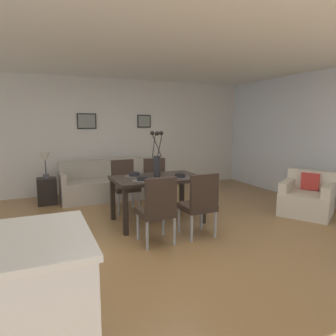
{
  "coord_description": "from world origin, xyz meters",
  "views": [
    {
      "loc": [
        -1.46,
        -3.76,
        1.61
      ],
      "look_at": [
        0.48,
        0.62,
        0.88
      ],
      "focal_mm": 32.07,
      "sensor_mm": 36.0,
      "label": 1
    }
  ],
  "objects_px": {
    "side_table": "(47,191)",
    "framed_picture_center": "(144,121)",
    "dining_chair_near_right": "(124,183)",
    "framed_picture_left": "(87,121)",
    "sofa": "(109,185)",
    "armchair": "(307,198)",
    "centerpiece_vase": "(157,159)",
    "dining_table": "(157,182)",
    "bowl_far_left": "(180,175)",
    "dining_chair_far_right": "(156,180)",
    "bowl_near_right": "(134,174)",
    "bowl_near_left": "(142,178)",
    "table_lamp": "(45,159)",
    "dining_chair_far_left": "(200,202)",
    "dining_chair_near_left": "(158,207)"
  },
  "relations": [
    {
      "from": "centerpiece_vase",
      "to": "dining_table",
      "type": "bearing_deg",
      "value": -124.65
    },
    {
      "from": "centerpiece_vase",
      "to": "armchair",
      "type": "distance_m",
      "value": 2.76
    },
    {
      "from": "centerpiece_vase",
      "to": "bowl_near_right",
      "type": "height_order",
      "value": "centerpiece_vase"
    },
    {
      "from": "bowl_far_left",
      "to": "armchair",
      "type": "height_order",
      "value": "bowl_far_left"
    },
    {
      "from": "dining_chair_near_right",
      "to": "dining_chair_far_right",
      "type": "distance_m",
      "value": 0.62
    },
    {
      "from": "side_table",
      "to": "framed_picture_left",
      "type": "xyz_separation_m",
      "value": [
        0.93,
        0.67,
        1.37
      ]
    },
    {
      "from": "dining_chair_far_right",
      "to": "bowl_near_left",
      "type": "height_order",
      "value": "dining_chair_far_right"
    },
    {
      "from": "framed_picture_center",
      "to": "dining_chair_near_left",
      "type": "bearing_deg",
      "value": -106.65
    },
    {
      "from": "dining_chair_far_right",
      "to": "framed_picture_center",
      "type": "bearing_deg",
      "value": 78.0
    },
    {
      "from": "table_lamp",
      "to": "dining_chair_near_left",
      "type": "bearing_deg",
      "value": -65.21
    },
    {
      "from": "dining_table",
      "to": "centerpiece_vase",
      "type": "relative_size",
      "value": 1.9
    },
    {
      "from": "side_table",
      "to": "framed_picture_center",
      "type": "relative_size",
      "value": 1.56
    },
    {
      "from": "dining_chair_far_left",
      "to": "sofa",
      "type": "xyz_separation_m",
      "value": [
        -0.66,
        2.75,
        -0.23
      ]
    },
    {
      "from": "dining_chair_far_left",
      "to": "armchair",
      "type": "relative_size",
      "value": 0.84
    },
    {
      "from": "sofa",
      "to": "framed_picture_center",
      "type": "relative_size",
      "value": 6.0
    },
    {
      "from": "dining_chair_far_left",
      "to": "framed_picture_left",
      "type": "distance_m",
      "value": 3.71
    },
    {
      "from": "sofa",
      "to": "table_lamp",
      "type": "relative_size",
      "value": 3.93
    },
    {
      "from": "table_lamp",
      "to": "framed_picture_left",
      "type": "distance_m",
      "value": 1.37
    },
    {
      "from": "dining_table",
      "to": "armchair",
      "type": "distance_m",
      "value": 2.68
    },
    {
      "from": "sofa",
      "to": "side_table",
      "type": "bearing_deg",
      "value": -179.18
    },
    {
      "from": "dining_chair_far_right",
      "to": "armchair",
      "type": "height_order",
      "value": "dining_chair_far_right"
    },
    {
      "from": "bowl_near_left",
      "to": "framed_picture_center",
      "type": "relative_size",
      "value": 0.51
    },
    {
      "from": "dining_chair_near_right",
      "to": "table_lamp",
      "type": "relative_size",
      "value": 1.8
    },
    {
      "from": "dining_chair_near_right",
      "to": "framed_picture_center",
      "type": "xyz_separation_m",
      "value": [
        0.98,
        1.66,
        1.12
      ]
    },
    {
      "from": "dining_chair_near_right",
      "to": "bowl_far_left",
      "type": "xyz_separation_m",
      "value": [
        0.62,
        -1.07,
        0.27
      ]
    },
    {
      "from": "centerpiece_vase",
      "to": "bowl_far_left",
      "type": "bearing_deg",
      "value": -32.73
    },
    {
      "from": "table_lamp",
      "to": "armchair",
      "type": "distance_m",
      "value": 4.93
    },
    {
      "from": "sofa",
      "to": "side_table",
      "type": "xyz_separation_m",
      "value": [
        -1.25,
        -0.02,
        -0.02
      ]
    },
    {
      "from": "bowl_far_left",
      "to": "dining_chair_near_left",
      "type": "bearing_deg",
      "value": -134.03
    },
    {
      "from": "dining_chair_near_left",
      "to": "table_lamp",
      "type": "height_order",
      "value": "table_lamp"
    },
    {
      "from": "dining_table",
      "to": "bowl_near_right",
      "type": "relative_size",
      "value": 8.24
    },
    {
      "from": "bowl_near_right",
      "to": "bowl_far_left",
      "type": "xyz_separation_m",
      "value": [
        0.63,
        -0.4,
        0.0
      ]
    },
    {
      "from": "sofa",
      "to": "armchair",
      "type": "xyz_separation_m",
      "value": [
        2.92,
        -2.58,
        0.01
      ]
    },
    {
      "from": "dining_chair_far_right",
      "to": "bowl_far_left",
      "type": "bearing_deg",
      "value": -90.36
    },
    {
      "from": "framed_picture_left",
      "to": "dining_chair_far_right",
      "type": "bearing_deg",
      "value": -59.2
    },
    {
      "from": "armchair",
      "to": "centerpiece_vase",
      "type": "bearing_deg",
      "value": 164.62
    },
    {
      "from": "dining_table",
      "to": "bowl_near_right",
      "type": "distance_m",
      "value": 0.4
    },
    {
      "from": "dining_table",
      "to": "framed_picture_left",
      "type": "bearing_deg",
      "value": 105.0
    },
    {
      "from": "bowl_far_left",
      "to": "framed_picture_left",
      "type": "bearing_deg",
      "value": 109.98
    },
    {
      "from": "dining_chair_far_right",
      "to": "bowl_near_left",
      "type": "distance_m",
      "value": 1.26
    },
    {
      "from": "dining_chair_near_left",
      "to": "side_table",
      "type": "distance_m",
      "value": 3.02
    },
    {
      "from": "dining_chair_near_right",
      "to": "framed_picture_left",
      "type": "xyz_separation_m",
      "value": [
        -0.38,
        1.66,
        1.12
      ]
    },
    {
      "from": "sofa",
      "to": "framed_picture_left",
      "type": "relative_size",
      "value": 4.75
    },
    {
      "from": "bowl_near_right",
      "to": "table_lamp",
      "type": "bearing_deg",
      "value": 127.94
    },
    {
      "from": "bowl_near_left",
      "to": "bowl_far_left",
      "type": "relative_size",
      "value": 1.0
    },
    {
      "from": "sofa",
      "to": "table_lamp",
      "type": "xyz_separation_m",
      "value": [
        -1.25,
        -0.02,
        0.61
      ]
    },
    {
      "from": "framed_picture_left",
      "to": "table_lamp",
      "type": "bearing_deg",
      "value": -143.98
    },
    {
      "from": "bowl_near_left",
      "to": "framed_picture_center",
      "type": "height_order",
      "value": "framed_picture_center"
    },
    {
      "from": "bowl_far_left",
      "to": "armchair",
      "type": "bearing_deg",
      "value": -12.61
    },
    {
      "from": "bowl_near_right",
      "to": "framed_picture_left",
      "type": "relative_size",
      "value": 0.4
    }
  ]
}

